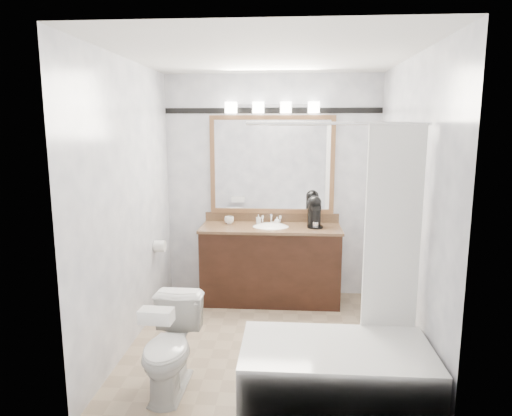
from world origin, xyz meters
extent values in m
cube|color=tan|center=(0.00, 0.00, -0.01)|extent=(2.40, 2.60, 0.01)
cube|color=white|center=(0.00, 0.00, 2.50)|extent=(2.40, 2.60, 0.01)
cube|color=white|center=(0.00, 1.30, 1.25)|extent=(2.40, 0.01, 2.50)
cube|color=white|center=(0.00, -1.30, 1.25)|extent=(2.40, 0.01, 2.50)
cube|color=white|center=(-1.20, 0.00, 1.25)|extent=(0.01, 2.60, 2.50)
cube|color=white|center=(1.20, 0.00, 1.25)|extent=(0.01, 2.60, 2.50)
cube|color=black|center=(0.00, 1.01, 0.41)|extent=(1.50, 0.55, 0.82)
cube|color=#906844|center=(0.00, 1.01, 0.83)|extent=(1.53, 0.58, 0.03)
cube|color=#906844|center=(0.00, 1.29, 0.90)|extent=(1.53, 0.03, 0.10)
ellipsoid|color=white|center=(0.00, 1.01, 0.82)|extent=(0.44, 0.34, 0.14)
cube|color=#8C623F|center=(0.00, 1.28, 2.02)|extent=(1.40, 0.04, 0.05)
cube|color=#8C623F|center=(0.00, 1.28, 0.97)|extent=(1.40, 0.04, 0.05)
cube|color=#8C623F|center=(-0.68, 1.28, 1.50)|extent=(0.05, 0.04, 1.00)
cube|color=#8C623F|center=(0.68, 1.28, 1.50)|extent=(0.05, 0.04, 1.00)
cube|color=white|center=(0.00, 1.29, 1.50)|extent=(1.30, 0.01, 1.00)
cube|color=silver|center=(0.00, 1.27, 2.15)|extent=(0.90, 0.05, 0.03)
cube|color=white|center=(-0.45, 1.22, 2.13)|extent=(0.12, 0.12, 0.12)
cube|color=white|center=(-0.15, 1.22, 2.13)|extent=(0.12, 0.12, 0.12)
cube|color=white|center=(0.15, 1.22, 2.13)|extent=(0.12, 0.12, 0.12)
cube|color=white|center=(0.45, 1.22, 2.13)|extent=(0.12, 0.12, 0.12)
cube|color=black|center=(0.00, 1.29, 2.10)|extent=(2.40, 0.01, 0.06)
cube|color=white|center=(0.53, -0.92, 0.23)|extent=(1.30, 0.72, 0.45)
cylinder|color=silver|center=(0.53, -0.54, 1.95)|extent=(1.30, 0.02, 0.02)
cube|color=white|center=(0.95, -0.55, 1.18)|extent=(0.40, 0.04, 1.55)
cylinder|color=white|center=(-1.14, 0.66, 0.70)|extent=(0.11, 0.12, 0.12)
imported|color=white|center=(-0.66, -0.80, 0.34)|extent=(0.39, 0.67, 0.68)
cube|color=white|center=(-0.66, -1.12, 0.72)|extent=(0.22, 0.13, 0.09)
cylinder|color=black|center=(0.48, 1.00, 0.86)|extent=(0.18, 0.18, 0.02)
cylinder|color=black|center=(0.47, 1.05, 0.99)|extent=(0.15, 0.15, 0.25)
sphere|color=black|center=(0.47, 1.05, 1.11)|extent=(0.15, 0.15, 0.15)
cube|color=black|center=(0.48, 0.98, 1.07)|extent=(0.11, 0.11, 0.05)
cylinder|color=silver|center=(0.48, 0.98, 0.89)|extent=(0.06, 0.06, 0.06)
imported|color=white|center=(-0.47, 1.13, 0.89)|extent=(0.11, 0.11, 0.08)
imported|color=white|center=(-0.14, 1.16, 0.90)|extent=(0.06, 0.06, 0.10)
imported|color=white|center=(0.06, 1.16, 0.89)|extent=(0.07, 0.07, 0.08)
cube|color=#C3B3A0|center=(0.04, 1.13, 0.86)|extent=(0.10, 0.08, 0.03)
camera|label=1|loc=(0.19, -3.85, 1.93)|focal=32.00mm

